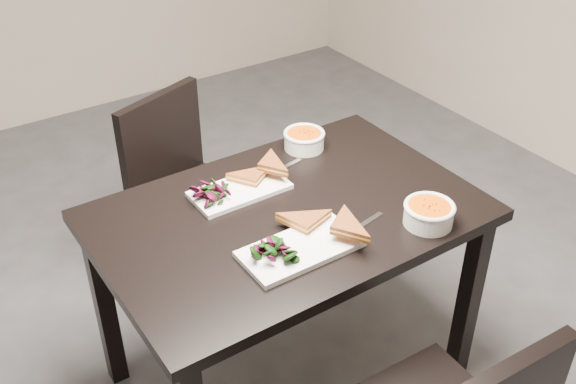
% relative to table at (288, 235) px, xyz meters
% --- Properties ---
extents(table, '(1.20, 0.80, 0.75)m').
position_rel_table_xyz_m(table, '(0.00, 0.00, 0.00)').
color(table, black).
rests_on(table, ground).
extents(chair_far, '(0.54, 0.54, 0.85)m').
position_rel_table_xyz_m(chair_far, '(-0.03, 0.71, -0.17)').
color(chair_far, black).
rests_on(chair_far, ground).
extents(plate_near, '(0.35, 0.18, 0.02)m').
position_rel_table_xyz_m(plate_near, '(-0.08, -0.19, 0.11)').
color(plate_near, white).
rests_on(plate_near, table).
extents(sandwich_near, '(0.21, 0.18, 0.06)m').
position_rel_table_xyz_m(sandwich_near, '(-0.02, -0.18, 0.15)').
color(sandwich_near, '#A55022').
rests_on(sandwich_near, plate_near).
extents(salad_near, '(0.11, 0.10, 0.05)m').
position_rel_table_xyz_m(salad_near, '(-0.18, -0.19, 0.14)').
color(salad_near, black).
rests_on(salad_near, plate_near).
extents(soup_bowl_near, '(0.16, 0.16, 0.07)m').
position_rel_table_xyz_m(soup_bowl_near, '(0.32, -0.30, 0.14)').
color(soup_bowl_near, white).
rests_on(soup_bowl_near, table).
extents(cutlery_near, '(0.18, 0.05, 0.00)m').
position_rel_table_xyz_m(cutlery_near, '(0.15, -0.19, 0.10)').
color(cutlery_near, silver).
rests_on(cutlery_near, table).
extents(plate_far, '(0.32, 0.16, 0.02)m').
position_rel_table_xyz_m(plate_far, '(-0.07, 0.17, 0.11)').
color(plate_far, white).
rests_on(plate_far, table).
extents(sandwich_far, '(0.20, 0.19, 0.05)m').
position_rel_table_xyz_m(sandwich_far, '(-0.01, 0.16, 0.14)').
color(sandwich_far, '#A55022').
rests_on(sandwich_far, plate_far).
extents(salad_far, '(0.10, 0.09, 0.04)m').
position_rel_table_xyz_m(salad_far, '(-0.17, 0.17, 0.14)').
color(salad_far, black).
rests_on(salad_far, plate_far).
extents(soup_bowl_far, '(0.15, 0.15, 0.07)m').
position_rel_table_xyz_m(soup_bowl_far, '(0.27, 0.30, 0.14)').
color(soup_bowl_far, white).
rests_on(soup_bowl_far, table).
extents(cutlery_far, '(0.18, 0.05, 0.00)m').
position_rel_table_xyz_m(cutlery_far, '(0.12, 0.22, 0.10)').
color(cutlery_far, silver).
rests_on(cutlery_far, table).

